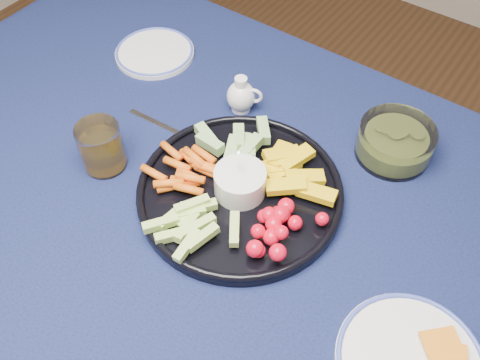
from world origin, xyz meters
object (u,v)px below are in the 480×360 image
Objects in this scene: crudite_platter at (240,188)px; juice_tumbler at (102,149)px; creamer_pitcher at (241,96)px; dining_table at (246,281)px; side_plate_extra at (155,52)px; pickle_bowl at (395,143)px.

crudite_platter is 3.89× the size of juice_tumbler.
dining_table is at bearing -53.05° from creamer_pitcher.
creamer_pitcher is (-0.12, 0.18, 0.01)m from crudite_platter.
crudite_platter is 0.22m from creamer_pitcher.
creamer_pitcher is 0.45× the size of side_plate_extra.
crudite_platter is at bearing -28.79° from side_plate_extra.
pickle_bowl is 0.53m from juice_tumbler.
pickle_bowl is (0.09, 0.33, 0.12)m from dining_table.
side_plate_extra reaches higher than dining_table.
side_plate_extra is at bearing 151.21° from crudite_platter.
creamer_pitcher reaches higher than pickle_bowl.
juice_tumbler is at bearing -64.74° from side_plate_extra.
creamer_pitcher is at bearing 124.69° from crudite_platter.
creamer_pitcher reaches higher than side_plate_extra.
pickle_bowl is at bearing 38.25° from juice_tumbler.
crudite_platter is 0.25m from juice_tumbler.
creamer_pitcher is (-0.20, 0.27, 0.12)m from dining_table.
pickle_bowl is (0.17, 0.24, 0.01)m from crudite_platter.
juice_tumbler is 0.32m from side_plate_extra.
pickle_bowl is at bearing 74.31° from dining_table.
dining_table is 0.37m from pickle_bowl.
creamer_pitcher is at bearing -6.42° from side_plate_extra.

